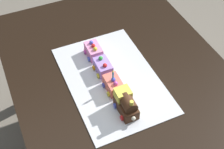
{
  "coord_description": "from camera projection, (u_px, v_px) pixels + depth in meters",
  "views": [
    {
      "loc": [
        -0.86,
        0.44,
        1.83
      ],
      "look_at": [
        0.01,
        0.05,
        0.77
      ],
      "focal_mm": 50.12,
      "sensor_mm": 36.0,
      "label": 1
    }
  ],
  "objects": [
    {
      "name": "cake_board",
      "position": [
        112.0,
        79.0,
        1.44
      ],
      "size": [
        0.6,
        0.4,
        0.0
      ],
      "primitive_type": "cube",
      "color": "silver",
      "rests_on": "dining_table"
    },
    {
      "name": "cake_locomotive",
      "position": [
        126.0,
        103.0,
        1.29
      ],
      "size": [
        0.14,
        0.08,
        0.12
      ],
      "color": "#472816",
      "rests_on": "cake_board"
    },
    {
      "name": "cake_car_flatbed_bubblegum",
      "position": [
        94.0,
        51.0,
        1.52
      ],
      "size": [
        0.1,
        0.08,
        0.07
      ],
      "color": "pink",
      "rests_on": "cake_board"
    },
    {
      "name": "cake_car_tanker_coral",
      "position": [
        113.0,
        85.0,
        1.38
      ],
      "size": [
        0.1,
        0.08,
        0.07
      ],
      "color": "#F27260",
      "rests_on": "cake_board"
    },
    {
      "name": "dining_table",
      "position": [
        122.0,
        91.0,
        1.53
      ],
      "size": [
        1.4,
        1.0,
        0.74
      ],
      "color": "black",
      "rests_on": "ground"
    },
    {
      "name": "cake_car_hopper_lavender",
      "position": [
        103.0,
        67.0,
        1.45
      ],
      "size": [
        0.1,
        0.08,
        0.07
      ],
      "color": "#AD84E0",
      "rests_on": "cake_board"
    },
    {
      "name": "birthday_candle",
      "position": [
        113.0,
        74.0,
        1.33
      ],
      "size": [
        0.01,
        0.01,
        0.05
      ],
      "color": "#4CA5E5",
      "rests_on": "cake_car_tanker_coral"
    }
  ]
}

